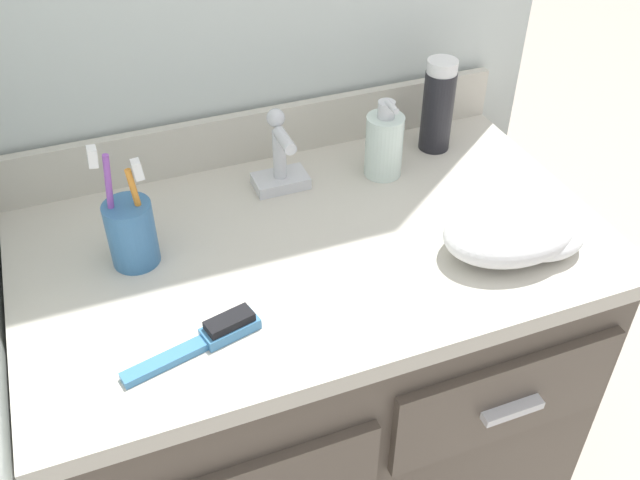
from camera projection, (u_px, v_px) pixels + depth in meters
vanity at (315, 392)px, 1.30m from camera, size 0.89×0.54×0.75m
backsplash at (262, 134)px, 1.24m from camera, size 0.89×0.02×0.09m
sink_faucet at (280, 162)px, 1.16m from camera, size 0.09×0.09×0.14m
toothbrush_cup at (131, 231)px, 1.01m from camera, size 0.07×0.07×0.20m
soap_dispenser at (384, 144)px, 1.19m from camera, size 0.06×0.07×0.14m
shaving_cream_can at (438, 106)px, 1.24m from camera, size 0.05×0.05×0.17m
hairbrush at (211, 337)px, 0.91m from camera, size 0.19×0.07×0.03m
hand_towel at (518, 231)px, 1.04m from camera, size 0.22×0.14×0.07m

